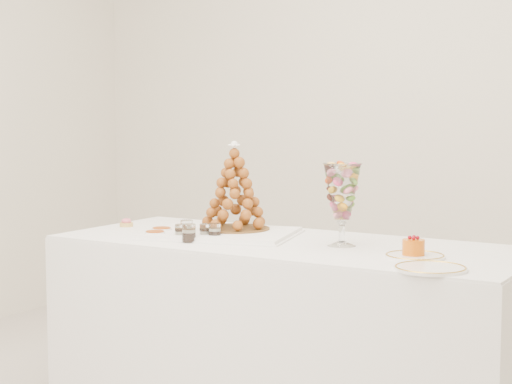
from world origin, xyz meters
The scene contains 15 objects.
buffet_table centered at (0.11, 0.28, 0.37)m, with size 1.96×0.79×0.74m.
lace_tray centered at (-0.22, 0.29, 0.75)m, with size 0.60×0.45×0.02m, color white.
macaron_vase centered at (0.34, 0.30, 0.95)m, with size 0.15×0.15×0.32m.
cake_plate centered at (0.68, 0.18, 0.75)m, with size 0.22×0.22×0.01m, color white.
spare_plate centered at (0.81, -0.02, 0.75)m, with size 0.25×0.25×0.01m, color white.
pink_tart centered at (-0.76, 0.30, 0.76)m, with size 0.06×0.06×0.04m.
verrine_a centered at (-0.33, 0.18, 0.78)m, with size 0.05×0.05×0.07m, color white.
verrine_b centered at (-0.23, 0.17, 0.77)m, with size 0.05×0.05×0.06m, color white.
verrine_c centered at (-0.18, 0.17, 0.78)m, with size 0.05×0.05×0.07m, color white.
verrine_d centered at (-0.31, 0.11, 0.77)m, with size 0.05×0.05×0.06m, color white.
verrine_e centered at (-0.23, 0.06, 0.78)m, with size 0.06×0.06×0.07m, color white.
ramekin_back centered at (-0.46, 0.18, 0.76)m, with size 0.09×0.09×0.03m, color white.
ramekin_front centered at (-0.42, 0.08, 0.75)m, with size 0.09×0.09×0.03m, color white.
croquembouche centered at (-0.21, 0.36, 0.95)m, with size 0.31×0.31×0.38m.
mousse_cake centered at (0.68, 0.18, 0.78)m, with size 0.08×0.08×0.07m.
Camera 1 is at (1.76, -2.75, 1.27)m, focal length 60.00 mm.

